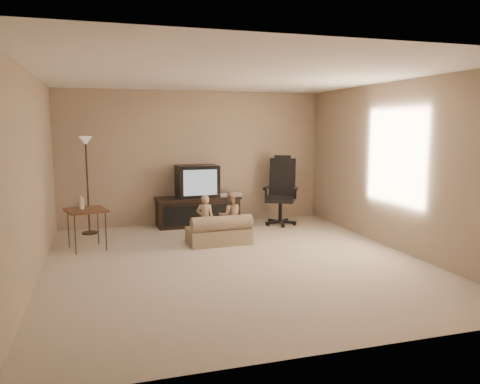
# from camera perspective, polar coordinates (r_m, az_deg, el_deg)

# --- Properties ---
(floor) EXTENTS (5.50, 5.50, 0.00)m
(floor) POSITION_cam_1_polar(r_m,az_deg,el_deg) (6.49, -0.68, -8.46)
(floor) COLOR #B9AA93
(floor) RESTS_ON ground
(room_shell) EXTENTS (5.50, 5.50, 5.50)m
(room_shell) POSITION_cam_1_polar(r_m,az_deg,el_deg) (6.24, -0.70, 5.05)
(room_shell) COLOR white
(room_shell) RESTS_ON floor
(tv_stand) EXTENTS (1.59, 0.62, 1.13)m
(tv_stand) POSITION_cam_1_polar(r_m,az_deg,el_deg) (8.76, -5.16, -1.04)
(tv_stand) COLOR black
(tv_stand) RESTS_ON floor
(office_chair) EXTENTS (0.81, 0.82, 1.30)m
(office_chair) POSITION_cam_1_polar(r_m,az_deg,el_deg) (8.86, 5.03, -0.94)
(office_chair) COLOR black
(office_chair) RESTS_ON floor
(side_table) EXTENTS (0.68, 0.68, 0.83)m
(side_table) POSITION_cam_1_polar(r_m,az_deg,el_deg) (7.36, -18.30, -2.14)
(side_table) COLOR brown
(side_table) RESTS_ON floor
(floor_lamp) EXTENTS (0.26, 0.26, 1.67)m
(floor_lamp) POSITION_cam_1_polar(r_m,az_deg,el_deg) (8.35, -18.21, 3.36)
(floor_lamp) COLOR #302215
(floor_lamp) RESTS_ON floor
(child_sofa) EXTENTS (0.99, 0.58, 0.48)m
(child_sofa) POSITION_cam_1_polar(r_m,az_deg,el_deg) (7.37, -2.51, -4.91)
(child_sofa) COLOR gray
(child_sofa) RESTS_ON floor
(toddler_left) EXTENTS (0.33, 0.29, 0.77)m
(toddler_left) POSITION_cam_1_polar(r_m,az_deg,el_deg) (7.46, -4.28, -3.27)
(toddler_left) COLOR tan
(toddler_left) RESTS_ON floor
(toddler_right) EXTENTS (0.40, 0.24, 0.79)m
(toddler_right) POSITION_cam_1_polar(r_m,az_deg,el_deg) (7.61, -1.20, -2.93)
(toddler_right) COLOR tan
(toddler_right) RESTS_ON floor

